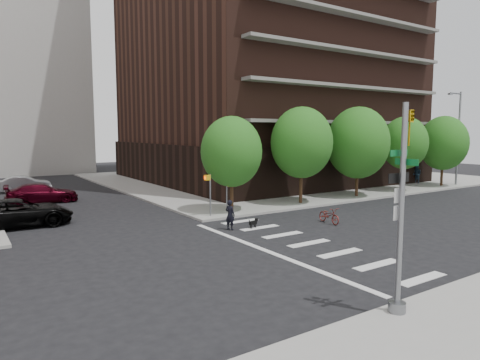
{
  "coord_description": "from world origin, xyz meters",
  "views": [
    {
      "loc": [
        -10.84,
        -14.87,
        5.35
      ],
      "look_at": [
        3.0,
        6.0,
        2.5
      ],
      "focal_mm": 32.0,
      "sensor_mm": 36.0,
      "label": 1
    }
  ],
  "objects": [
    {
      "name": "ground",
      "position": [
        0.0,
        0.0,
        0.0
      ],
      "size": [
        120.0,
        120.0,
        0.0
      ],
      "primitive_type": "plane",
      "color": "black",
      "rests_on": "ground"
    },
    {
      "name": "sidewalk_ne",
      "position": [
        20.5,
        23.5,
        0.07
      ],
      "size": [
        39.0,
        33.0,
        0.15
      ],
      "primitive_type": "cube",
      "color": "gray",
      "rests_on": "ground"
    },
    {
      "name": "crosswalk",
      "position": [
        2.21,
        -0.0,
        0.01
      ],
      "size": [
        3.85,
        13.0,
        0.01
      ],
      "color": "silver",
      "rests_on": "ground"
    },
    {
      "name": "tree_a",
      "position": [
        4.0,
        8.5,
        4.04
      ],
      "size": [
        4.0,
        4.0,
        5.9
      ],
      "color": "#301E11",
      "rests_on": "sidewalk_ne"
    },
    {
      "name": "tree_b",
      "position": [
        10.0,
        8.5,
        4.54
      ],
      "size": [
        4.5,
        4.5,
        6.65
      ],
      "color": "#301E11",
      "rests_on": "sidewalk_ne"
    },
    {
      "name": "tree_c",
      "position": [
        16.0,
        8.5,
        4.45
      ],
      "size": [
        5.0,
        5.0,
        6.8
      ],
      "color": "#301E11",
      "rests_on": "sidewalk_ne"
    },
    {
      "name": "tree_d",
      "position": [
        22.0,
        8.5,
        4.34
      ],
      "size": [
        4.0,
        4.0,
        6.2
      ],
      "color": "#301E11",
      "rests_on": "sidewalk_ne"
    },
    {
      "name": "tree_e",
      "position": [
        28.0,
        8.5,
        4.25
      ],
      "size": [
        4.5,
        4.5,
        6.35
      ],
      "color": "#301E11",
      "rests_on": "sidewalk_ne"
    },
    {
      "name": "traffic_signal",
      "position": [
        -0.47,
        -7.49,
        2.7
      ],
      "size": [
        0.9,
        0.75,
        6.0
      ],
      "color": "slate",
      "rests_on": "sidewalk_s"
    },
    {
      "name": "pedestrian_signal",
      "position": [
        2.32,
        7.92,
        1.85
      ],
      "size": [
        2.18,
        0.67,
        2.6
      ],
      "color": "slate",
      "rests_on": "sidewalk_ne"
    },
    {
      "name": "streetlamp",
      "position": [
        29.82,
        8.2,
        5.29
      ],
      "size": [
        2.14,
        0.22,
        9.0
      ],
      "color": "slate",
      "rests_on": "sidewalk_ne"
    },
    {
      "name": "parked_car_black",
      "position": [
        -8.2,
        11.67,
        0.81
      ],
      "size": [
        2.81,
        5.86,
        1.61
      ],
      "primitive_type": "imported",
      "rotation": [
        0.0,
        0.0,
        1.55
      ],
      "color": "black",
      "rests_on": "ground"
    },
    {
      "name": "parked_car_maroon",
      "position": [
        -5.69,
        19.85,
        0.73
      ],
      "size": [
        2.53,
        5.23,
        1.47
      ],
      "primitive_type": "imported",
      "rotation": [
        0.0,
        0.0,
        1.48
      ],
      "color": "#380310",
      "rests_on": "ground"
    },
    {
      "name": "parked_car_silver",
      "position": [
        -6.0,
        27.07,
        0.71
      ],
      "size": [
        1.95,
        4.46,
        1.43
      ],
      "primitive_type": "imported",
      "rotation": [
        0.0,
        0.0,
        1.47
      ],
      "color": "#9A9DA2",
      "rests_on": "ground"
    },
    {
      "name": "scooter",
      "position": [
        7.1,
        2.75,
        0.47
      ],
      "size": [
        0.84,
        1.86,
        0.94
      ],
      "primitive_type": "imported",
      "rotation": [
        0.0,
        0.0,
        -0.13
      ],
      "color": "maroon",
      "rests_on": "ground"
    },
    {
      "name": "dog_walker",
      "position": [
        1.38,
        4.53,
        0.83
      ],
      "size": [
        0.7,
        0.57,
        1.66
      ],
      "primitive_type": "imported",
      "rotation": [
        0.0,
        0.0,
        1.91
      ],
      "color": "black",
      "rests_on": "ground"
    },
    {
      "name": "dog",
      "position": [
        2.66,
        4.13,
        0.32
      ],
      "size": [
        0.61,
        0.26,
        0.51
      ],
      "rotation": [
        0.0,
        0.0,
        0.21
      ],
      "color": "black",
      "rests_on": "ground"
    },
    {
      "name": "pedestrian_far",
      "position": [
        27.75,
        11.0,
        1.09
      ],
      "size": [
        1.02,
        0.85,
        1.88
      ],
      "primitive_type": "imported",
      "rotation": [
        0.0,
        0.0,
        -1.74
      ],
      "color": "#20364C",
      "rests_on": "sidewalk_ne"
    }
  ]
}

